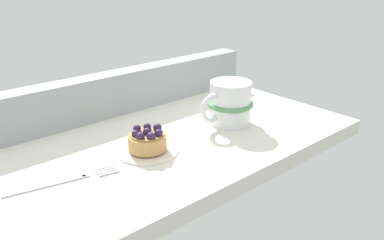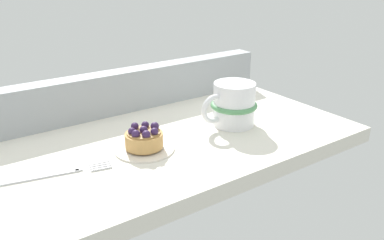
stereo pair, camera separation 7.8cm
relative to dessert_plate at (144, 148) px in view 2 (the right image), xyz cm
name	(u,v)px [view 2 (the right image)]	position (x,y,z in cm)	size (l,w,h in cm)	color
ground_plane	(168,143)	(6.81, 2.91, -1.87)	(73.63, 41.11, 3.11)	silver
window_rail_back	(125,90)	(6.81, 21.07, 4.35)	(72.15, 4.79, 9.33)	#9EA3A8
dessert_plate	(144,148)	(0.00, 0.00, 0.00)	(11.00, 11.00, 0.68)	silver
raspberry_tart	(144,138)	(0.00, -0.01, 2.10)	(6.92, 6.92, 4.22)	tan
coffee_mug	(233,104)	(21.00, 0.07, 4.18)	(13.16, 9.76, 9.06)	white
dessert_fork	(57,173)	(-15.99, -0.07, -0.02)	(17.78, 5.23, 0.60)	silver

